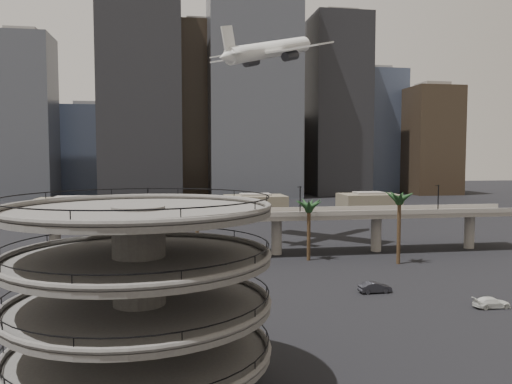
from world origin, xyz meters
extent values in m
plane|color=black|center=(0.00, 0.00, 0.00)|extent=(700.00, 700.00, 0.00)
cylinder|color=#524F4D|center=(-13.00, -4.00, 8.00)|extent=(4.40, 4.40, 16.50)
cylinder|color=#524F4D|center=(-13.00, -4.00, 3.77)|extent=(22.00, 22.00, 0.45)
torus|color=#524F4D|center=(-13.00, -4.00, 4.25)|extent=(22.20, 22.20, 0.50)
torus|color=black|center=(-13.00, -4.00, 5.05)|extent=(21.80, 21.80, 0.10)
cylinder|color=#524F4D|center=(-13.00, -4.00, 7.78)|extent=(22.00, 22.00, 0.45)
torus|color=#524F4D|center=(-13.00, -4.00, 8.25)|extent=(22.20, 22.20, 0.50)
torus|color=black|center=(-13.00, -4.00, 9.05)|extent=(21.80, 21.80, 0.10)
cylinder|color=#524F4D|center=(-13.00, -4.00, 11.78)|extent=(22.00, 22.00, 0.45)
torus|color=#524F4D|center=(-13.00, -4.00, 12.25)|extent=(22.20, 22.20, 0.50)
torus|color=black|center=(-13.00, -4.00, 13.05)|extent=(21.80, 21.80, 0.10)
cylinder|color=#524F4D|center=(-13.00, -4.00, 15.78)|extent=(22.00, 22.00, 0.45)
torus|color=#524F4D|center=(-13.00, -4.00, 16.25)|extent=(22.20, 22.20, 0.50)
torus|color=black|center=(-13.00, -4.00, 17.05)|extent=(21.80, 21.80, 0.10)
cube|color=gray|center=(0.00, 55.00, 8.00)|extent=(130.00, 9.00, 0.90)
cube|color=gray|center=(0.00, 50.50, 8.90)|extent=(130.00, 0.30, 1.00)
cube|color=gray|center=(0.00, 59.50, 8.90)|extent=(130.00, 0.30, 1.00)
cylinder|color=gray|center=(-33.00, 55.00, 3.80)|extent=(2.20, 2.20, 8.00)
cylinder|color=gray|center=(-11.00, 55.00, 3.80)|extent=(2.20, 2.20, 8.00)
cylinder|color=gray|center=(11.00, 55.00, 3.80)|extent=(2.20, 2.20, 8.00)
cylinder|color=gray|center=(33.00, 55.00, 3.80)|extent=(2.20, 2.20, 8.00)
cylinder|color=gray|center=(55.00, 55.00, 3.80)|extent=(2.20, 2.20, 8.00)
cylinder|color=black|center=(-15.00, 51.00, 11.50)|extent=(0.24, 0.24, 6.00)
cylinder|color=black|center=(15.00, 51.00, 11.50)|extent=(0.24, 0.24, 6.00)
cylinder|color=black|center=(45.00, 51.00, 11.50)|extent=(0.24, 0.24, 6.00)
cylinder|color=#45311D|center=(-6.00, 44.00, 6.08)|extent=(0.70, 0.70, 12.15)
ellipsoid|color=#19371A|center=(-6.00, 44.00, 12.55)|extent=(4.40, 4.40, 2.00)
cylinder|color=#45311D|center=(16.00, 48.00, 5.40)|extent=(0.70, 0.70, 10.80)
ellipsoid|color=#19371A|center=(16.00, 48.00, 11.20)|extent=(4.40, 4.40, 2.00)
cylinder|color=#45311D|center=(32.00, 42.00, 6.30)|extent=(0.70, 0.70, 12.60)
ellipsoid|color=#19371A|center=(32.00, 42.00, 13.00)|extent=(4.40, 4.40, 2.00)
cube|color=#675F4C|center=(-45.00, 140.00, 2.75)|extent=(28.00, 18.00, 5.50)
cube|color=gray|center=(-45.00, 140.00, 5.90)|extent=(14.00, 9.00, 0.80)
cube|color=#675F4C|center=(22.00, 150.00, 2.50)|extent=(24.00, 16.00, 5.00)
cube|color=gray|center=(22.00, 150.00, 5.40)|extent=(12.00, 8.00, 0.80)
cube|color=#675F4C|center=(65.00, 138.00, 3.00)|extent=(22.00, 15.00, 6.00)
cube|color=gray|center=(65.00, 138.00, 6.40)|extent=(11.00, 7.50, 0.80)
cube|color=#42454E|center=(-80.00, 210.00, 39.23)|extent=(26.00, 24.00, 78.45)
cube|color=gray|center=(-80.00, 210.00, 79.65)|extent=(14.30, 13.20, 2.40)
cube|color=#3B455C|center=(-55.00, 245.00, 24.14)|extent=(30.00, 30.00, 48.28)
cube|color=gray|center=(-55.00, 245.00, 49.48)|extent=(16.50, 16.50, 2.40)
cube|color=black|center=(-25.00, 200.00, 55.32)|extent=(38.00, 30.00, 110.64)
cube|color=#2F241A|center=(5.00, 225.00, 45.26)|extent=(28.00, 26.00, 90.52)
cube|color=gray|center=(5.00, 225.00, 91.72)|extent=(15.40, 14.30, 2.40)
cube|color=#42454E|center=(30.00, 205.00, 60.35)|extent=(45.00, 32.00, 120.70)
cube|color=#84705B|center=(55.00, 240.00, 21.12)|extent=(24.00, 24.00, 42.24)
cube|color=gray|center=(55.00, 240.00, 43.44)|extent=(13.20, 13.20, 2.40)
cube|color=black|center=(78.00, 215.00, 47.78)|extent=(30.00, 28.00, 95.55)
cube|color=gray|center=(78.00, 215.00, 96.75)|extent=(16.50, 15.40, 2.40)
cube|color=#3B455C|center=(105.00, 235.00, 35.20)|extent=(34.00, 30.00, 70.41)
cube|color=gray|center=(105.00, 235.00, 71.61)|extent=(18.70, 16.50, 2.40)
cube|color=#2F241A|center=(130.00, 210.00, 29.17)|extent=(26.00, 26.00, 58.34)
cube|color=gray|center=(130.00, 210.00, 59.54)|extent=(14.30, 14.30, 2.40)
cube|color=#84705B|center=(18.00, 260.00, 19.11)|extent=(22.00, 22.00, 38.22)
cube|color=gray|center=(18.00, 260.00, 39.42)|extent=(12.10, 12.10, 2.40)
cylinder|color=silver|center=(12.39, 69.58, 45.27)|extent=(24.17, 22.09, 10.98)
cone|color=silver|center=(24.00, 79.92, 49.34)|extent=(5.81, 5.75, 4.53)
cone|color=silver|center=(0.77, 59.24, 41.19)|extent=(5.46, 5.37, 4.13)
cube|color=silver|center=(11.75, 69.02, 44.40)|extent=(25.62, 27.64, 2.06)
cube|color=silver|center=(2.19, 60.51, 42.12)|extent=(8.74, 9.39, 0.88)
cube|color=silver|center=(1.64, 60.02, 44.93)|extent=(3.72, 3.37, 6.36)
cylinder|color=#25252A|center=(8.61, 73.86, 43.13)|extent=(4.92, 4.70, 3.11)
cylinder|color=#25252A|center=(16.20, 65.34, 43.13)|extent=(4.92, 4.70, 3.11)
imported|color=#A21817|center=(-8.27, 21.59, 0.72)|extent=(4.56, 3.00, 1.44)
imported|color=black|center=(19.53, 23.47, 0.81)|extent=(4.98, 1.91, 1.62)
imported|color=silver|center=(32.10, 13.83, 0.72)|extent=(4.99, 2.08, 1.44)
camera|label=1|loc=(-10.05, -46.14, 20.31)|focal=35.00mm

